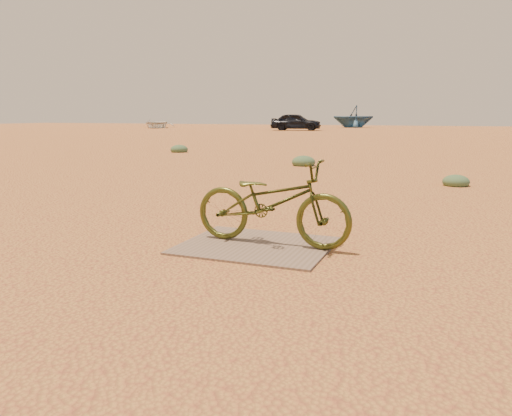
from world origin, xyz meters
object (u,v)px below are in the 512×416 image
(boat_far_left, at_px, (353,116))
(bicycle, at_px, (272,202))
(plywood_board, at_px, (256,245))
(boat_near_left, at_px, (156,123))
(car, at_px, (296,122))

(boat_far_left, bearing_deg, bicycle, -22.42)
(plywood_board, relative_size, boat_near_left, 0.33)
(boat_near_left, relative_size, boat_far_left, 1.05)
(plywood_board, height_order, boat_far_left, boat_far_left)
(plywood_board, distance_m, boat_far_left, 48.74)
(plywood_board, bearing_deg, boat_near_left, 123.86)
(bicycle, xyz_separation_m, boat_far_left, (-8.18, 47.97, 0.67))
(car, bearing_deg, boat_near_left, 73.80)
(boat_far_left, bearing_deg, car, -46.13)
(boat_near_left, height_order, boat_far_left, boat_far_left)
(plywood_board, xyz_separation_m, boat_far_left, (-8.04, 48.06, 1.13))
(plywood_board, relative_size, boat_far_left, 0.35)
(car, xyz_separation_m, boat_far_left, (2.80, 11.19, 0.41))
(plywood_board, distance_m, boat_near_left, 47.28)
(car, bearing_deg, boat_far_left, -21.46)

